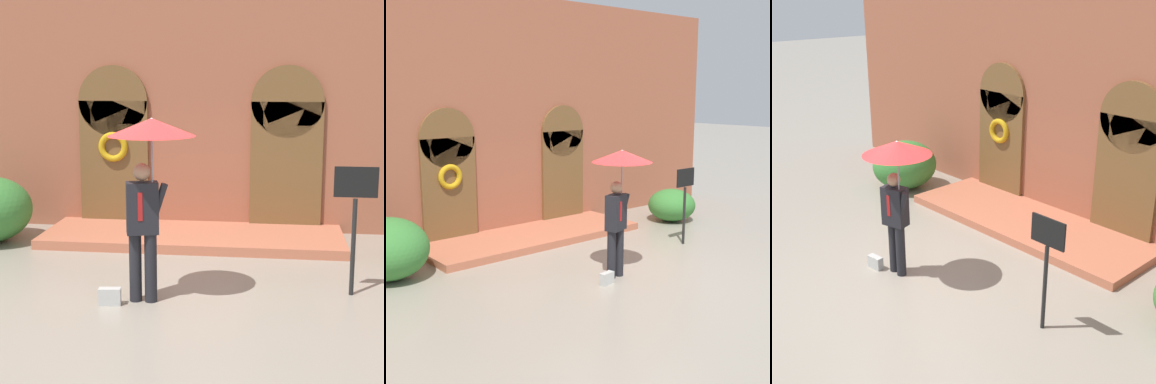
{
  "view_description": "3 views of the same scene",
  "coord_description": "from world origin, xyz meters",
  "views": [
    {
      "loc": [
        1.39,
        -7.75,
        2.9
      ],
      "look_at": [
        0.21,
        1.36,
        1.2
      ],
      "focal_mm": 60.0,
      "sensor_mm": 36.0,
      "label": 1
    },
    {
      "loc": [
        -6.87,
        -6.84,
        3.41
      ],
      "look_at": [
        0.01,
        1.4,
        1.37
      ],
      "focal_mm": 50.0,
      "sensor_mm": 36.0,
      "label": 2
    },
    {
      "loc": [
        6.44,
        -4.62,
        4.6
      ],
      "look_at": [
        -0.3,
        1.58,
        1.05
      ],
      "focal_mm": 50.0,
      "sensor_mm": 36.0,
      "label": 3
    }
  ],
  "objects": [
    {
      "name": "building_facade",
      "position": [
        -0.0,
        4.15,
        2.68
      ],
      "size": [
        14.0,
        2.3,
        5.6
      ],
      "color": "#9E563D",
      "rests_on": "ground"
    },
    {
      "name": "shrub_left",
      "position": [
        -3.51,
        2.59,
        0.57
      ],
      "size": [
        1.46,
        1.56,
        1.14
      ],
      "primitive_type": "ellipsoid",
      "color": "#387A33",
      "rests_on": "ground"
    },
    {
      "name": "handbag",
      "position": [
        -0.64,
        -0.2,
        0.11
      ],
      "size": [
        0.29,
        0.15,
        0.22
      ],
      "primitive_type": "cube",
      "rotation": [
        0.0,
        0.0,
        0.12
      ],
      "color": "#B7B7B2",
      "rests_on": "ground"
    },
    {
      "name": "person_with_umbrella",
      "position": [
        -0.15,
        0.0,
        1.91
      ],
      "size": [
        1.1,
        1.1,
        2.36
      ],
      "color": "black",
      "rests_on": "ground"
    },
    {
      "name": "sign_post",
      "position": [
        2.44,
        0.59,
        1.16
      ],
      "size": [
        0.56,
        0.06,
        1.72
      ],
      "color": "black",
      "rests_on": "ground"
    },
    {
      "name": "ground_plane",
      "position": [
        0.0,
        0.0,
        0.0
      ],
      "size": [
        80.0,
        80.0,
        0.0
      ],
      "primitive_type": "plane",
      "color": "gray"
    }
  ]
}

